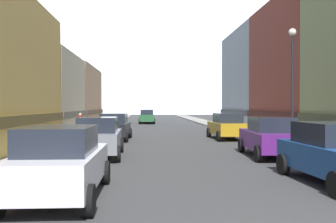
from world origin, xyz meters
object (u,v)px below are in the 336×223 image
Objects in this scene: potted_plant_0 at (53,133)px; potted_plant_1 at (318,136)px; pedestrian_0 at (80,126)px; car_right_2 at (227,126)px; car_right_0 at (335,153)px; car_left_1 at (99,137)px; car_right_1 at (270,137)px; car_driving_1 at (147,116)px; streetlamp_right at (292,70)px; car_left_0 at (60,162)px; car_left_2 at (114,127)px; car_driving_0 at (147,117)px.

potted_plant_0 is 14.36m from potted_plant_1.
car_right_2 is at bearing -5.62° from pedestrian_0.
car_right_0 is at bearing -90.02° from car_right_2.
pedestrian_0 reaches higher than car_right_2.
car_left_1 is 0.99× the size of car_right_1.
car_right_2 is (0.00, 14.91, 0.00)m from car_right_0.
car_right_1 is 1.02× the size of car_driving_1.
car_driving_1 is (2.20, 34.76, 0.00)m from car_left_1.
car_right_2 and car_driving_1 have the same top height.
pedestrian_0 is 0.28× the size of streetlamp_right.
car_left_0 and car_left_2 have the same top height.
car_right_2 is (7.60, 0.22, 0.00)m from car_left_2.
car_right_0 is 4.26× the size of potted_plant_1.
car_left_1 reaches higher than potted_plant_1.
car_left_0 is 1.00× the size of car_driving_0.
car_right_0 is 14.91m from car_right_2.
car_right_1 is 3.85m from potted_plant_1.
streetlamp_right reaches higher than car_right_2.
car_driving_0 is at bearing 105.76° from potted_plant_1.
car_left_0 is at bearing -136.61° from streetlamp_right.
car_right_2 is at bearing 89.98° from car_right_0.
car_right_1 is 12.04m from potted_plant_0.
car_right_0 is 8.07m from streetlamp_right.
car_left_0 and car_left_1 have the same top height.
pedestrian_0 reaches higher than car_left_2.
car_driving_1 is 2.69× the size of pedestrian_0.
car_left_2 is 4.73m from potted_plant_0.
car_driving_1 is at bearing 85.20° from car_left_2.
pedestrian_0 reaches higher than potted_plant_0.
pedestrian_0 is (-2.45, 17.25, 0.00)m from car_left_0.
car_left_1 is at bearing -57.54° from potted_plant_0.
car_left_2 is at bearing 90.01° from car_left_0.
car_left_0 and car_driving_1 have the same top height.
car_right_1 is at bearing -146.24° from potted_plant_1.
car_driving_1 is at bearing 101.73° from car_right_2.
car_driving_0 is at bearing 78.81° from potted_plant_0.
car_left_2 is 16.54m from car_right_0.
car_left_1 is 7.60m from car_right_1.
car_right_1 is at bearing 43.64° from car_left_0.
car_driving_0 is 31.67m from potted_plant_1.
car_left_1 is 1.01× the size of car_driving_0.
car_left_1 reaches higher than potted_plant_0.
car_left_2 is (-0.00, 16.04, 0.00)m from car_left_0.
potted_plant_1 is (10.80, 1.86, -0.13)m from car_left_1.
potted_plant_0 is (-10.80, -3.70, -0.19)m from car_right_2.
car_driving_1 is at bearing 90.00° from car_driving_0.
car_left_2 is 23.92m from car_driving_0.
potted_plant_1 is at bearing -30.70° from pedestrian_0.
car_left_2 is (-0.00, 8.52, 0.00)m from car_left_1.
streetlamp_right is (6.95, -31.21, 3.09)m from car_driving_0.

